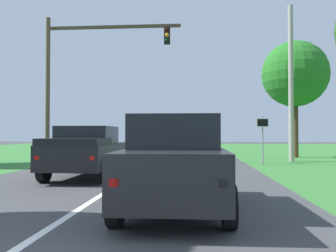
% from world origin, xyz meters
% --- Properties ---
extents(ground_plane, '(120.00, 120.00, 0.00)m').
position_xyz_m(ground_plane, '(0.00, 9.66, 0.00)').
color(ground_plane, '#424244').
extents(red_suv_near, '(2.11, 4.77, 1.89)m').
position_xyz_m(red_suv_near, '(1.97, 4.73, 0.99)').
color(red_suv_near, black).
rests_on(red_suv_near, ground_plane).
extents(pickup_truck_lead, '(2.31, 4.86, 1.81)m').
position_xyz_m(pickup_truck_lead, '(-1.41, 9.81, 0.93)').
color(pickup_truck_lead, black).
rests_on(pickup_truck_lead, ground_plane).
extents(traffic_light, '(7.52, 0.40, 8.02)m').
position_xyz_m(traffic_light, '(-3.95, 16.80, 5.28)').
color(traffic_light, brown).
rests_on(traffic_light, ground_plane).
extents(keep_moving_sign, '(0.60, 0.09, 2.45)m').
position_xyz_m(keep_moving_sign, '(5.66, 15.57, 1.57)').
color(keep_moving_sign, gray).
rests_on(keep_moving_sign, ground_plane).
extents(oak_tree_right, '(4.33, 4.33, 7.66)m').
position_xyz_m(oak_tree_right, '(8.87, 21.65, 5.48)').
color(oak_tree_right, '#4C351E').
rests_on(oak_tree_right, ground_plane).
extents(utility_pole_right, '(0.28, 0.28, 8.79)m').
position_xyz_m(utility_pole_right, '(7.69, 18.05, 4.40)').
color(utility_pole_right, '#9E998E').
rests_on(utility_pole_right, ground_plane).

